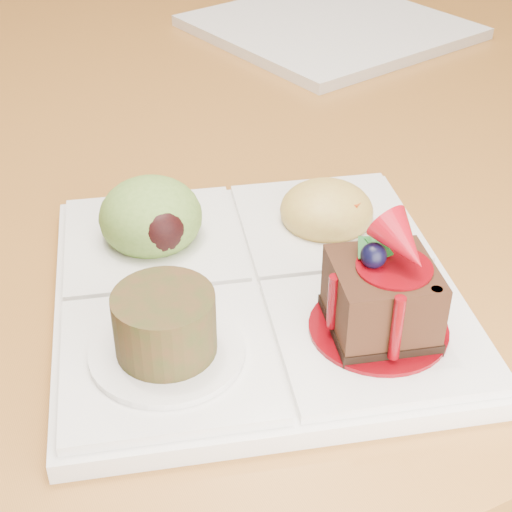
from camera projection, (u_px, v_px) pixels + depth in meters
name	position (u px, v px, depth m)	size (l,w,h in m)	color
ground	(186.00, 375.00, 1.51)	(6.00, 6.00, 0.00)	#573218
dining_table	(161.00, 25.00, 1.12)	(1.00, 1.80, 0.75)	#975E27
sampler_plate	(252.00, 275.00, 0.48)	(0.30, 0.30, 0.09)	silver
second_plate	(329.00, 27.00, 0.89)	(0.26, 0.26, 0.01)	silver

